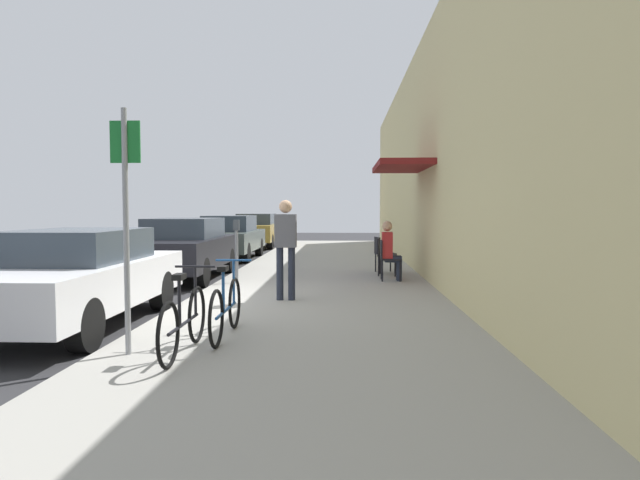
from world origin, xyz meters
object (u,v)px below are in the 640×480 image
parked_car_1 (184,248)px  cafe_chair_2 (382,252)px  bicycle_1 (226,308)px  pedestrian_standing (286,241)px  cafe_chair_0 (387,257)px  street_sign (126,212)px  bicycle_0 (184,321)px  parked_car_0 (75,276)px  parked_car_2 (229,237)px  parked_car_3 (256,230)px  parking_meter (237,246)px  seated_patron_0 (390,249)px  cafe_chair_1 (384,254)px

parked_car_1 → cafe_chair_2: size_ratio=5.06×
parked_car_1 → bicycle_1: 6.87m
pedestrian_standing → cafe_chair_0: bearing=54.2°
street_sign → bicycle_0: bearing=0.9°
parked_car_0 → parked_car_2: size_ratio=1.00×
cafe_chair_0 → bicycle_1: bearing=-113.5°
parked_car_3 → cafe_chair_0: 13.03m
parked_car_3 → bicycle_0: 18.50m
cafe_chair_2 → street_sign: bearing=-112.7°
bicycle_0 → parking_meter: bearing=95.4°
parked_car_1 → bicycle_0: (2.10, -7.24, -0.27)m
bicycle_1 → seated_patron_0: bearing=66.0°
parked_car_1 → parked_car_2: (0.00, 5.32, -0.01)m
parked_car_3 → cafe_chair_1: bearing=-67.0°
parked_car_3 → bicycle_1: 17.74m
seated_patron_0 → pedestrian_standing: pedestrian_standing is taller
seated_patron_0 → cafe_chair_1: 0.96m
street_sign → bicycle_1: 1.67m
cafe_chair_2 → parked_car_0: bearing=-128.9°
parked_car_2 → pedestrian_standing: pedestrian_standing is taller
bicycle_1 → cafe_chair_0: bicycle_1 is taller
street_sign → bicycle_1: street_sign is taller
cafe_chair_0 → pedestrian_standing: bearing=-125.8°
cafe_chair_1 → cafe_chair_2: (0.00, 0.58, 0.00)m
parked_car_0 → parked_car_1: size_ratio=1.00×
bicycle_1 → parked_car_3: bearing=97.7°
cafe_chair_1 → bicycle_1: bearing=-110.3°
bicycle_1 → cafe_chair_1: 6.80m
bicycle_1 → cafe_chair_0: size_ratio=1.97×
parking_meter → seated_patron_0: parking_meter is taller
bicycle_1 → cafe_chair_1: bearing=69.7°
parked_car_1 → parking_meter: parked_car_1 is taller
street_sign → bicycle_0: (0.60, 0.01, -1.16)m
street_sign → parking_meter: bearing=89.5°
parked_car_1 → parking_meter: bearing=-43.3°
parked_car_0 → parked_car_3: bearing=90.0°
parked_car_1 → cafe_chair_2: bearing=6.2°
parked_car_0 → pedestrian_standing: 3.31m
parked_car_1 → street_sign: size_ratio=1.69×
cafe_chair_0 → bicycle_0: bearing=-112.9°
cafe_chair_0 → pedestrian_standing: pedestrian_standing is taller
parked_car_3 → pedestrian_standing: pedestrian_standing is taller
parked_car_1 → bicycle_1: parked_car_1 is taller
street_sign → cafe_chair_1: bearing=65.7°
parked_car_1 → seated_patron_0: (4.80, -1.00, 0.06)m
parked_car_0 → cafe_chair_0: bearing=42.6°
pedestrian_standing → parked_car_3: bearing=100.8°
parked_car_2 → cafe_chair_0: parked_car_2 is taller
parked_car_0 → bicycle_0: (2.10, -1.88, -0.24)m
parked_car_2 → bicycle_0: parked_car_2 is taller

